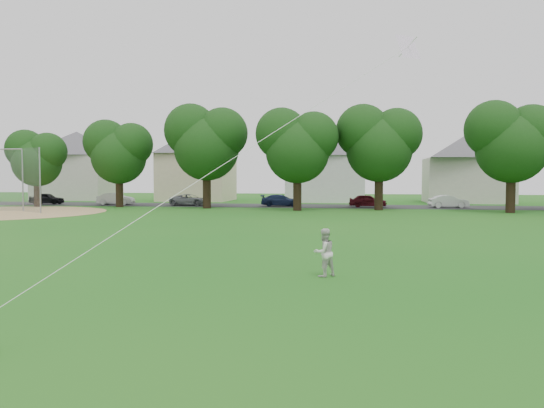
# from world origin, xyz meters

# --- Properties ---
(ground) EXTENTS (160.00, 160.00, 0.00)m
(ground) POSITION_xyz_m (0.00, 0.00, 0.00)
(ground) COLOR #155B15
(ground) RESTS_ON ground
(street) EXTENTS (90.00, 7.00, 0.01)m
(street) POSITION_xyz_m (0.00, 42.00, 0.01)
(street) COLOR #2D2D30
(street) RESTS_ON ground
(older_boy) EXTENTS (0.89, 0.87, 1.45)m
(older_boy) POSITION_xyz_m (2.77, 4.49, 0.72)
(older_boy) COLOR silver
(older_boy) RESTS_ON ground
(kite) EXTENTS (4.32, 5.38, 14.05)m
(kite) POSITION_xyz_m (1.47, 1.37, 3.90)
(kite) COLOR white
(kite) RESTS_ON ground
(tree_row) EXTENTS (83.32, 8.56, 10.73)m
(tree_row) POSITION_xyz_m (5.59, 35.90, 6.38)
(tree_row) COLOR black
(tree_row) RESTS_ON ground
(parked_cars) EXTENTS (45.32, 2.39, 1.24)m
(parked_cars) POSITION_xyz_m (-8.88, 41.00, 0.61)
(parked_cars) COLOR black
(parked_cars) RESTS_ON ground
(house_row) EXTENTS (76.76, 13.39, 10.49)m
(house_row) POSITION_xyz_m (-1.31, 52.00, 5.03)
(house_row) COLOR beige
(house_row) RESTS_ON ground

